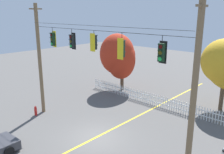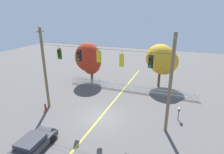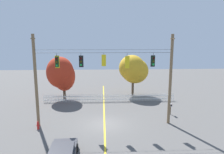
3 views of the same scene
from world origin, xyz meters
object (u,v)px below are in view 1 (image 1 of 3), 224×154
Objects in this scene: traffic_signal_southbound_primary at (94,42)px; traffic_signal_eastbound_side at (122,49)px; traffic_signal_westbound_side at (53,39)px; traffic_signal_northbound_secondary at (162,52)px; traffic_signal_northbound_primary at (72,41)px; fire_hydrant at (36,111)px; autumn_maple_near_fence at (119,56)px.

traffic_signal_eastbound_side is (2.30, -0.00, -0.17)m from traffic_signal_southbound_primary.
traffic_signal_westbound_side is 9.45m from traffic_signal_northbound_secondary.
fire_hydrant is (-4.26, -0.89, -6.14)m from traffic_signal_northbound_primary.
traffic_signal_southbound_primary is at bearing -0.24° from traffic_signal_westbound_side.
traffic_signal_westbound_side is 1.05× the size of traffic_signal_northbound_secondary.
traffic_signal_westbound_side and traffic_signal_eastbound_side have the same top height.
autumn_maple_near_fence is at bearing 87.34° from fire_hydrant.
traffic_signal_westbound_side is 1.82× the size of fire_hydrant.
traffic_signal_southbound_primary is 9.04m from fire_hydrant.
traffic_signal_northbound_secondary is (2.60, 0.02, 0.06)m from traffic_signal_eastbound_side.
traffic_signal_eastbound_side is 2.60m from traffic_signal_northbound_secondary.
fire_hydrant is at bearing -92.66° from autumn_maple_near_fence.
traffic_signal_northbound_primary is 1.74× the size of fire_hydrant.
fire_hydrant is at bearing -174.31° from traffic_signal_eastbound_side.
autumn_maple_near_fence is (-10.90, 9.24, -2.68)m from traffic_signal_northbound_secondary.
traffic_signal_southbound_primary is at bearing -179.79° from traffic_signal_northbound_secondary.
fire_hydrant is at bearing -168.15° from traffic_signal_northbound_primary.
traffic_signal_eastbound_side is 10.71m from fire_hydrant.
traffic_signal_northbound_primary is at bearing -0.01° from traffic_signal_westbound_side.
traffic_signal_northbound_primary is at bearing 179.53° from traffic_signal_southbound_primary.
traffic_signal_southbound_primary is 0.86× the size of traffic_signal_eastbound_side.
traffic_signal_eastbound_side is at bearing -0.16° from traffic_signal_westbound_side.
traffic_signal_eastbound_side is at bearing -0.01° from traffic_signal_southbound_primary.
traffic_signal_northbound_primary is 1.01× the size of traffic_signal_northbound_secondary.
autumn_maple_near_fence is 7.71× the size of fire_hydrant.
traffic_signal_northbound_secondary reaches higher than autumn_maple_near_fence.
traffic_signal_westbound_side is 1.04× the size of traffic_signal_northbound_primary.
traffic_signal_northbound_secondary is at bearing 0.21° from traffic_signal_southbound_primary.
traffic_signal_eastbound_side is at bearing 5.69° from fire_hydrant.
traffic_signal_northbound_secondary is (7.12, -0.00, -0.00)m from traffic_signal_northbound_primary.
traffic_signal_northbound_primary is (2.33, -0.00, 0.03)m from traffic_signal_westbound_side.
fire_hydrant is at bearing -175.51° from traffic_signal_northbound_secondary.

